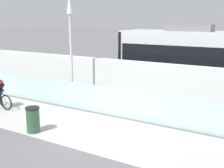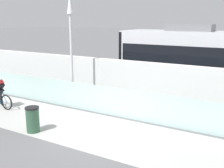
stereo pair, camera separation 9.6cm
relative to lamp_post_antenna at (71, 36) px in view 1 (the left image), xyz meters
name	(u,v)px [view 1 (the left image)]	position (x,y,z in m)	size (l,w,h in m)	color
ground_plane	(99,132)	(2.89, -2.15, -3.29)	(200.00, 200.00, 0.00)	slate
bike_path_deck	(99,131)	(2.89, -2.15, -3.29)	(32.00, 3.20, 0.01)	beige
glass_parapet	(123,103)	(2.89, -0.30, -2.68)	(32.00, 0.05, 1.22)	silver
concrete_barrier_wall	(141,84)	(2.89, 1.50, -2.22)	(32.00, 0.36, 2.14)	white
tram_rail_near	(159,94)	(2.89, 3.98, -3.29)	(32.00, 0.08, 0.01)	#595654
tram_rail_far	(168,89)	(2.89, 5.42, -3.29)	(32.00, 0.08, 0.01)	#595654
lamp_post_antenna	(71,36)	(0.00, 0.00, 0.00)	(0.28, 0.28, 5.20)	gray
trash_bin	(33,120)	(0.84, -3.40, -2.81)	(0.51, 0.51, 0.96)	#33593F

